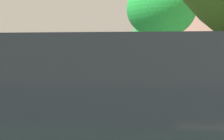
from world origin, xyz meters
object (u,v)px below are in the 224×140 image
at_px(parked_sedan_silver_mid, 119,72).
at_px(street_tree_far_end, 144,38).
at_px(parked_suv_red_far, 118,65).
at_px(parked_suv_green_nearest, 115,129).
at_px(cyclist_with_backpack, 133,70).
at_px(parked_sedan_dark_blue_second, 119,86).
at_px(bicycle_at_curb, 128,82).
at_px(fire_hydrant, 159,93).
at_px(street_tree_mid_block, 161,10).
at_px(pedestrian_on_phone, 224,80).

xyz_separation_m(parked_sedan_silver_mid, street_tree_far_end, (2.16, 4.84, 2.71)).
xyz_separation_m(parked_sedan_silver_mid, parked_suv_red_far, (-0.15, 6.34, 0.27)).
height_order(parked_suv_green_nearest, cyclist_with_backpack, parked_suv_green_nearest).
height_order(parked_suv_green_nearest, parked_sedan_dark_blue_second, parked_suv_green_nearest).
relative_size(bicycle_at_curb, fire_hydrant, 1.64).
bearing_deg(cyclist_with_backpack, parked_sedan_silver_mid, 100.74).
distance_m(parked_suv_red_far, bicycle_at_curb, 10.21).
height_order(parked_suv_red_far, bicycle_at_curb, parked_suv_red_far).
xyz_separation_m(parked_suv_green_nearest, parked_sedan_dark_blue_second, (-0.02, 7.01, -0.27)).
bearing_deg(parked_sedan_dark_blue_second, street_tree_mid_block, 62.43).
relative_size(parked_sedan_silver_mid, parked_suv_red_far, 0.93).
height_order(parked_suv_red_far, street_tree_mid_block, street_tree_mid_block).
height_order(parked_sedan_dark_blue_second, bicycle_at_curb, parked_sedan_dark_blue_second).
xyz_separation_m(bicycle_at_curb, street_tree_far_end, (1.57, 8.66, 3.10)).
relative_size(parked_sedan_dark_blue_second, pedestrian_on_phone, 2.75).
bearing_deg(fire_hydrant, pedestrian_on_phone, -15.63).
distance_m(parked_suv_red_far, fire_hydrant, 16.65).
height_order(parked_sedan_dark_blue_second, street_tree_far_end, street_tree_far_end).
bearing_deg(parked_suv_red_far, street_tree_far_end, -32.90).
relative_size(parked_suv_green_nearest, parked_sedan_silver_mid, 1.09).
xyz_separation_m(parked_sedan_silver_mid, bicycle_at_curb, (0.59, -3.82, -0.39)).
xyz_separation_m(bicycle_at_curb, fire_hydrant, (0.90, -6.41, 0.23)).
xyz_separation_m(parked_suv_red_far, street_tree_mid_block, (2.31, -12.01, 3.15)).
bearing_deg(parked_suv_green_nearest, fire_hydrant, 77.91).
relative_size(parked_suv_green_nearest, street_tree_far_end, 1.07).
distance_m(parked_sedan_silver_mid, pedestrian_on_phone, 11.32).
bearing_deg(street_tree_mid_block, fire_hydrant, -98.46).
distance_m(parked_sedan_dark_blue_second, pedestrian_on_phone, 3.57).
bearing_deg(pedestrian_on_phone, street_tree_far_end, 94.74).
height_order(parked_sedan_silver_mid, cyclist_with_backpack, cyclist_with_backpack).
bearing_deg(cyclist_with_backpack, parked_suv_green_nearest, -93.24).
height_order(parked_suv_green_nearest, parked_suv_red_far, same).
distance_m(street_tree_far_end, pedestrian_on_phone, 15.85).
xyz_separation_m(parked_suv_green_nearest, pedestrian_on_phone, (3.35, 5.86, 0.07)).
xyz_separation_m(parked_sedan_dark_blue_second, parked_suv_red_far, (-0.24, 15.97, 0.27)).
bearing_deg(parked_sedan_silver_mid, fire_hydrant, -81.76).
relative_size(parked_suv_red_far, pedestrian_on_phone, 2.90).
bearing_deg(parked_suv_red_far, cyclist_with_backpack, -84.82).
distance_m(bicycle_at_curb, pedestrian_on_phone, 7.56).
distance_m(parked_sedan_dark_blue_second, fire_hydrant, 1.52).
relative_size(parked_suv_red_far, fire_hydrant, 5.65).
distance_m(street_tree_mid_block, pedestrian_on_phone, 6.10).
distance_m(pedestrian_on_phone, fire_hydrant, 2.11).
relative_size(parked_sedan_silver_mid, street_tree_far_end, 0.98).
height_order(parked_sedan_silver_mid, pedestrian_on_phone, pedestrian_on_phone).
distance_m(cyclist_with_backpack, street_tree_far_end, 9.51).
relative_size(parked_suv_red_far, bicycle_at_curb, 3.45).
bearing_deg(street_tree_far_end, fire_hydrant, -92.57).
height_order(parked_sedan_dark_blue_second, parked_suv_red_far, parked_suv_red_far).
bearing_deg(bicycle_at_curb, pedestrian_on_phone, -67.60).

